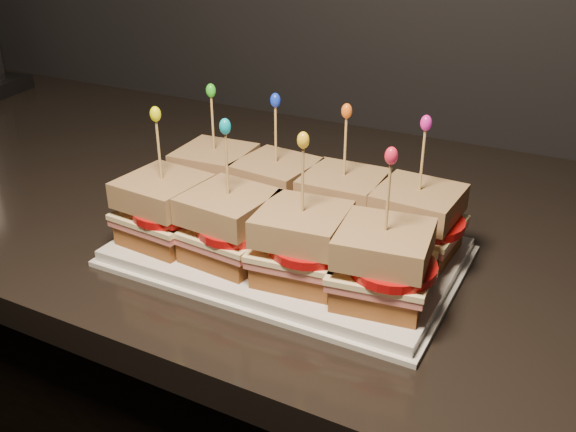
% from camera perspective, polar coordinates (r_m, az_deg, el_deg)
% --- Properties ---
extents(cabinet, '(2.58, 0.67, 0.87)m').
position_cam_1_polar(cabinet, '(1.25, -9.10, -16.48)').
color(cabinet, black).
rests_on(cabinet, ground).
extents(granite_slab, '(2.62, 0.71, 0.04)m').
position_cam_1_polar(granite_slab, '(1.01, -10.92, 2.86)').
color(granite_slab, black).
rests_on(granite_slab, cabinet).
extents(platter, '(0.37, 0.23, 0.02)m').
position_cam_1_polar(platter, '(0.74, 0.00, -3.19)').
color(platter, white).
rests_on(platter, granite_slab).
extents(platter_rim, '(0.38, 0.24, 0.01)m').
position_cam_1_polar(platter_rim, '(0.74, 0.00, -3.59)').
color(platter_rim, white).
rests_on(platter_rim, granite_slab).
extents(sandwich_0_bread_bot, '(0.09, 0.09, 0.02)m').
position_cam_1_polar(sandwich_0_bread_bot, '(0.83, -6.37, 1.75)').
color(sandwich_0_bread_bot, '#562F12').
rests_on(sandwich_0_bread_bot, platter).
extents(sandwich_0_ham, '(0.10, 0.10, 0.01)m').
position_cam_1_polar(sandwich_0_ham, '(0.83, -6.42, 2.75)').
color(sandwich_0_ham, '#C86060').
rests_on(sandwich_0_ham, sandwich_0_bread_bot).
extents(sandwich_0_cheese, '(0.10, 0.10, 0.01)m').
position_cam_1_polar(sandwich_0_cheese, '(0.82, -6.44, 3.19)').
color(sandwich_0_cheese, '#FAE6A7').
rests_on(sandwich_0_cheese, sandwich_0_ham).
extents(sandwich_0_tomato, '(0.08, 0.08, 0.01)m').
position_cam_1_polar(sandwich_0_tomato, '(0.81, -6.00, 3.38)').
color(sandwich_0_tomato, '#B00C0C').
rests_on(sandwich_0_tomato, sandwich_0_cheese).
extents(sandwich_0_bread_top, '(0.09, 0.09, 0.03)m').
position_cam_1_polar(sandwich_0_bread_top, '(0.81, -6.54, 4.92)').
color(sandwich_0_bread_top, '#613314').
rests_on(sandwich_0_bread_top, sandwich_0_tomato).
extents(sandwich_0_pick, '(0.00, 0.00, 0.09)m').
position_cam_1_polar(sandwich_0_pick, '(0.80, -6.70, 7.90)').
color(sandwich_0_pick, tan).
rests_on(sandwich_0_pick, sandwich_0_bread_top).
extents(sandwich_0_frill, '(0.01, 0.01, 0.02)m').
position_cam_1_polar(sandwich_0_frill, '(0.78, -6.88, 11.02)').
color(sandwich_0_frill, green).
rests_on(sandwich_0_frill, sandwich_0_pick).
extents(sandwich_1_bread_bot, '(0.09, 0.09, 0.02)m').
position_cam_1_polar(sandwich_1_bread_bot, '(0.79, -1.04, 0.52)').
color(sandwich_1_bread_bot, '#562F12').
rests_on(sandwich_1_bread_bot, platter).
extents(sandwich_1_ham, '(0.10, 0.10, 0.01)m').
position_cam_1_polar(sandwich_1_ham, '(0.78, -1.05, 1.56)').
color(sandwich_1_ham, '#C86060').
rests_on(sandwich_1_ham, sandwich_1_bread_bot).
extents(sandwich_1_cheese, '(0.10, 0.10, 0.01)m').
position_cam_1_polar(sandwich_1_cheese, '(0.78, -1.06, 2.03)').
color(sandwich_1_cheese, '#FAE6A7').
rests_on(sandwich_1_cheese, sandwich_1_ham).
extents(sandwich_1_tomato, '(0.08, 0.08, 0.01)m').
position_cam_1_polar(sandwich_1_tomato, '(0.77, -0.49, 2.20)').
color(sandwich_1_tomato, '#B00C0C').
rests_on(sandwich_1_tomato, sandwich_1_cheese).
extents(sandwich_1_bread_top, '(0.09, 0.09, 0.03)m').
position_cam_1_polar(sandwich_1_bread_top, '(0.77, -1.07, 3.83)').
color(sandwich_1_bread_top, '#613314').
rests_on(sandwich_1_bread_top, sandwich_1_tomato).
extents(sandwich_1_pick, '(0.00, 0.00, 0.09)m').
position_cam_1_polar(sandwich_1_pick, '(0.75, -1.10, 6.97)').
color(sandwich_1_pick, tan).
rests_on(sandwich_1_pick, sandwich_1_bread_top).
extents(sandwich_1_frill, '(0.01, 0.01, 0.02)m').
position_cam_1_polar(sandwich_1_frill, '(0.74, -1.13, 10.25)').
color(sandwich_1_frill, '#1432DF').
rests_on(sandwich_1_frill, sandwich_1_pick).
extents(sandwich_2_bread_bot, '(0.09, 0.09, 0.02)m').
position_cam_1_polar(sandwich_2_bread_bot, '(0.76, 4.81, -0.84)').
color(sandwich_2_bread_bot, '#562F12').
rests_on(sandwich_2_bread_bot, platter).
extents(sandwich_2_ham, '(0.10, 0.09, 0.01)m').
position_cam_1_polar(sandwich_2_ham, '(0.75, 4.86, 0.23)').
color(sandwich_2_ham, '#C86060').
rests_on(sandwich_2_ham, sandwich_2_bread_bot).
extents(sandwich_2_cheese, '(0.10, 0.09, 0.01)m').
position_cam_1_polar(sandwich_2_cheese, '(0.75, 4.88, 0.72)').
color(sandwich_2_cheese, '#FAE6A7').
rests_on(sandwich_2_cheese, sandwich_2_ham).
extents(sandwich_2_tomato, '(0.08, 0.08, 0.01)m').
position_cam_1_polar(sandwich_2_tomato, '(0.73, 5.57, 0.87)').
color(sandwich_2_tomato, '#B00C0C').
rests_on(sandwich_2_tomato, sandwich_2_cheese).
extents(sandwich_2_bread_top, '(0.09, 0.09, 0.03)m').
position_cam_1_polar(sandwich_2_bread_top, '(0.73, 4.96, 2.59)').
color(sandwich_2_bread_top, '#613314').
rests_on(sandwich_2_bread_top, sandwich_2_tomato).
extents(sandwich_2_pick, '(0.00, 0.00, 0.09)m').
position_cam_1_polar(sandwich_2_pick, '(0.72, 5.09, 5.85)').
color(sandwich_2_pick, tan).
rests_on(sandwich_2_pick, sandwich_2_bread_top).
extents(sandwich_2_frill, '(0.01, 0.01, 0.02)m').
position_cam_1_polar(sandwich_2_frill, '(0.70, 5.24, 9.28)').
color(sandwich_2_frill, orange).
rests_on(sandwich_2_frill, sandwich_2_pick).
extents(sandwich_3_bread_bot, '(0.09, 0.09, 0.02)m').
position_cam_1_polar(sandwich_3_bread_bot, '(0.73, 11.15, -2.30)').
color(sandwich_3_bread_bot, '#562F12').
rests_on(sandwich_3_bread_bot, platter).
extents(sandwich_3_ham, '(0.10, 0.09, 0.01)m').
position_cam_1_polar(sandwich_3_ham, '(0.72, 11.26, -1.20)').
color(sandwich_3_ham, '#C86060').
rests_on(sandwich_3_ham, sandwich_3_bread_bot).
extents(sandwich_3_cheese, '(0.10, 0.10, 0.01)m').
position_cam_1_polar(sandwich_3_cheese, '(0.72, 11.30, -0.71)').
color(sandwich_3_cheese, '#FAE6A7').
rests_on(sandwich_3_cheese, sandwich_3_ham).
extents(sandwich_3_tomato, '(0.08, 0.08, 0.01)m').
position_cam_1_polar(sandwich_3_tomato, '(0.71, 12.13, -0.57)').
color(sandwich_3_tomato, '#B00C0C').
rests_on(sandwich_3_tomato, sandwich_3_cheese).
extents(sandwich_3_bread_top, '(0.09, 0.09, 0.03)m').
position_cam_1_polar(sandwich_3_bread_top, '(0.71, 11.49, 1.21)').
color(sandwich_3_bread_top, '#613314').
rests_on(sandwich_3_bread_top, sandwich_3_tomato).
extents(sandwich_3_pick, '(0.00, 0.00, 0.09)m').
position_cam_1_polar(sandwich_3_pick, '(0.69, 11.82, 4.56)').
color(sandwich_3_pick, tan).
rests_on(sandwich_3_pick, sandwich_3_bread_top).
extents(sandwich_3_frill, '(0.01, 0.01, 0.02)m').
position_cam_1_polar(sandwich_3_frill, '(0.68, 12.17, 8.09)').
color(sandwich_3_frill, '#D61B9B').
rests_on(sandwich_3_frill, sandwich_3_pick).
extents(sandwich_4_bread_bot, '(0.09, 0.09, 0.02)m').
position_cam_1_polar(sandwich_4_bread_bot, '(0.76, -10.75, -1.20)').
color(sandwich_4_bread_bot, '#562F12').
rests_on(sandwich_4_bread_bot, platter).
extents(sandwich_4_ham, '(0.10, 0.10, 0.01)m').
position_cam_1_polar(sandwich_4_ham, '(0.75, -10.85, -0.14)').
color(sandwich_4_ham, '#C86060').
rests_on(sandwich_4_ham, sandwich_4_bread_bot).
extents(sandwich_4_cheese, '(0.10, 0.10, 0.01)m').
position_cam_1_polar(sandwich_4_cheese, '(0.75, -10.90, 0.34)').
color(sandwich_4_cheese, '#FAE6A7').
rests_on(sandwich_4_cheese, sandwich_4_ham).
extents(sandwich_4_tomato, '(0.08, 0.08, 0.01)m').
position_cam_1_polar(sandwich_4_tomato, '(0.73, -10.49, 0.49)').
color(sandwich_4_tomato, '#B00C0C').
rests_on(sandwich_4_tomato, sandwich_4_cheese).
extents(sandwich_4_bread_top, '(0.09, 0.09, 0.03)m').
position_cam_1_polar(sandwich_4_bread_top, '(0.74, -11.07, 2.21)').
color(sandwich_4_bread_top, '#613314').
rests_on(sandwich_4_bread_top, sandwich_4_tomato).
extents(sandwich_4_pick, '(0.00, 0.00, 0.09)m').
position_cam_1_polar(sandwich_4_pick, '(0.72, -11.38, 5.45)').
color(sandwich_4_pick, tan).
rests_on(sandwich_4_pick, sandwich_4_bread_top).
extents(sandwich_4_frill, '(0.01, 0.01, 0.02)m').
position_cam_1_polar(sandwich_4_frill, '(0.70, -11.71, 8.87)').
color(sandwich_4_frill, '#E0EA06').
rests_on(sandwich_4_frill, sandwich_4_pick).
extents(sandwich_5_bread_bot, '(0.09, 0.09, 0.02)m').
position_cam_1_polar(sandwich_5_bread_bot, '(0.71, -5.13, -2.76)').
color(sandwich_5_bread_bot, '#562F12').
rests_on(sandwich_5_bread_bot, platter).
extents(sandwich_5_ham, '(0.10, 0.10, 0.01)m').
position_cam_1_polar(sandwich_5_ham, '(0.70, -5.18, -1.64)').
color(sandwich_5_ham, '#C86060').
rests_on(sandwich_5_ham, sandwich_5_bread_bot).
extents(sandwich_5_cheese, '(0.10, 0.10, 0.01)m').
position_cam_1_polar(sandwich_5_cheese, '(0.70, -5.20, -1.13)').
color(sandwich_5_cheese, '#FAE6A7').
rests_on(sandwich_5_cheese, sandwich_5_ham).
extents(sandwich_5_tomato, '(0.08, 0.08, 0.01)m').
position_cam_1_polar(sandwich_5_tomato, '(0.69, -4.65, -1.00)').
color(sandwich_5_tomato, '#B00C0C').
rests_on(sandwich_5_tomato, sandwich_5_cheese).
extents(sandwich_5_bread_top, '(0.09, 0.09, 0.03)m').
position_cam_1_polar(sandwich_5_bread_top, '(0.69, -5.29, 0.84)').
color(sandwich_5_bread_top, '#613314').
rests_on(sandwich_5_bread_top, sandwich_5_tomato).
extents(sandwich_5_pick, '(0.00, 0.00, 0.09)m').
position_cam_1_polar(sandwich_5_pick, '(0.67, -5.45, 4.29)').
color(sandwich_5_pick, tan).
rests_on(sandwich_5_pick, sandwich_5_bread_top).
extents(sandwich_5_frill, '(0.01, 0.01, 0.02)m').
position_cam_1_polar(sandwich_5_frill, '(0.65, -5.62, 7.94)').
color(sandwich_5_frill, '#099EBA').
rests_on(sandwich_5_frill, sandwich_5_pick).
extents(sandwich_6_bread_bot, '(0.09, 0.09, 0.02)m').
position_cam_1_polar(sandwich_6_bread_bot, '(0.67, 1.23, -4.47)').
color(sandwich_6_bread_bot, '#562F12').
rests_on(sandwich_6_bread_bot, platter).
extents(sandwich_6_ham, '(0.10, 0.10, 0.01)m').
position_cam_1_polar(sandwich_6_ham, '(0.66, 1.25, -3.31)').
color(sandwich_6_ham, '#C86060').
rests_on(sandwich_6_ham, sandwich_6_bread_bot).
extents(sandwich_6_cheese, '(0.10, 0.10, 0.01)m').
position_cam_1_polar(sandwich_6_cheese, '(0.66, 1.25, -2.78)').
color(sandwich_6_cheese, '#FAE6A7').
rests_on(sandwich_6_cheese, sandwich_6_ham).
extents(sandwich_6_tomato, '(0.08, 0.08, 0.01)m').
position_cam_1_polar(sandwich_6_tomato, '(0.65, 1.97, -2.67)').
color(sandwich_6_tomato, '#B00C0C').
rests_on(sandwich_6_tomato, sandwich_6_cheese).
extents(sandwich_6_bread_top, '(0.10, 0.10, 0.03)m').
position_cam_1_polar(sandwich_6_bread_top, '(0.65, 1.27, -0.72)').
color(sandwich_6_bread_top, '#613314').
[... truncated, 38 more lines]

